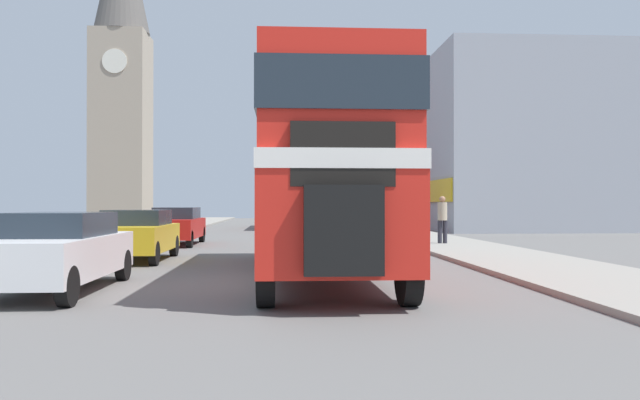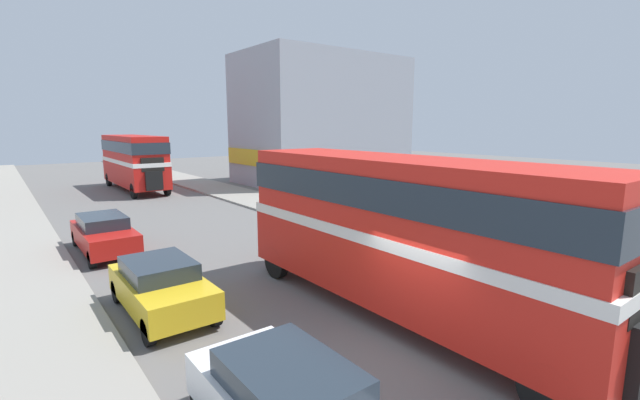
{
  "view_description": "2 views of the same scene",
  "coord_description": "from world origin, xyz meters",
  "px_view_note": "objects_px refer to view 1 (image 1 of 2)",
  "views": [
    {
      "loc": [
        0.32,
        -12.51,
        1.58
      ],
      "look_at": [
        1.2,
        1.52,
        1.69
      ],
      "focal_mm": 35.0,
      "sensor_mm": 36.0,
      "label": 1
    },
    {
      "loc": [
        -6.91,
        -5.71,
        4.91
      ],
      "look_at": [
        1.2,
        4.92,
        2.59
      ],
      "focal_mm": 24.0,
      "sensor_mm": 36.0,
      "label": 2
    }
  ],
  "objects_px": {
    "car_parked_near": "(56,250)",
    "pedestrian_walking": "(442,217)",
    "bus_distant": "(300,191)",
    "double_decker_bus": "(320,166)",
    "church_tower": "(122,56)",
    "car_parked_far": "(177,225)",
    "car_parked_mid": "(137,234)"
  },
  "relations": [
    {
      "from": "double_decker_bus",
      "to": "pedestrian_walking",
      "type": "bearing_deg",
      "value": 60.47
    },
    {
      "from": "pedestrian_walking",
      "to": "bus_distant",
      "type": "bearing_deg",
      "value": 104.77
    },
    {
      "from": "double_decker_bus",
      "to": "car_parked_mid",
      "type": "xyz_separation_m",
      "value": [
        -4.94,
        3.85,
        -1.71
      ]
    },
    {
      "from": "car_parked_near",
      "to": "pedestrian_walking",
      "type": "bearing_deg",
      "value": 48.9
    },
    {
      "from": "car_parked_mid",
      "to": "car_parked_far",
      "type": "relative_size",
      "value": 0.88
    },
    {
      "from": "bus_distant",
      "to": "pedestrian_walking",
      "type": "height_order",
      "value": "bus_distant"
    },
    {
      "from": "pedestrian_walking",
      "to": "car_parked_mid",
      "type": "bearing_deg",
      "value": -152.2
    },
    {
      "from": "double_decker_bus",
      "to": "car_parked_near",
      "type": "xyz_separation_m",
      "value": [
        -4.95,
        -2.44,
        -1.71
      ]
    },
    {
      "from": "car_parked_far",
      "to": "church_tower",
      "type": "xyz_separation_m",
      "value": [
        -11.64,
        37.74,
        15.48
      ]
    },
    {
      "from": "car_parked_mid",
      "to": "pedestrian_walking",
      "type": "height_order",
      "value": "pedestrian_walking"
    },
    {
      "from": "car_parked_near",
      "to": "car_parked_far",
      "type": "xyz_separation_m",
      "value": [
        -0.04,
        13.25,
        0.01
      ]
    },
    {
      "from": "double_decker_bus",
      "to": "pedestrian_walking",
      "type": "height_order",
      "value": "double_decker_bus"
    },
    {
      "from": "bus_distant",
      "to": "pedestrian_walking",
      "type": "relative_size",
      "value": 5.55
    },
    {
      "from": "double_decker_bus",
      "to": "car_parked_near",
      "type": "bearing_deg",
      "value": -153.73
    },
    {
      "from": "double_decker_bus",
      "to": "pedestrian_walking",
      "type": "xyz_separation_m",
      "value": [
        5.22,
        9.21,
        -1.33
      ]
    },
    {
      "from": "car_parked_near",
      "to": "car_parked_mid",
      "type": "height_order",
      "value": "car_parked_near"
    },
    {
      "from": "car_parked_mid",
      "to": "pedestrian_walking",
      "type": "relative_size",
      "value": 2.19
    },
    {
      "from": "car_parked_near",
      "to": "pedestrian_walking",
      "type": "relative_size",
      "value": 2.41
    },
    {
      "from": "car_parked_far",
      "to": "pedestrian_walking",
      "type": "xyz_separation_m",
      "value": [
        10.2,
        -1.6,
        0.36
      ]
    },
    {
      "from": "bus_distant",
      "to": "church_tower",
      "type": "distance_m",
      "value": 30.42
    },
    {
      "from": "church_tower",
      "to": "double_decker_bus",
      "type": "bearing_deg",
      "value": -71.09
    },
    {
      "from": "car_parked_near",
      "to": "church_tower",
      "type": "height_order",
      "value": "church_tower"
    },
    {
      "from": "car_parked_near",
      "to": "car_parked_far",
      "type": "height_order",
      "value": "car_parked_far"
    },
    {
      "from": "car_parked_mid",
      "to": "church_tower",
      "type": "distance_m",
      "value": 48.74
    },
    {
      "from": "car_parked_mid",
      "to": "church_tower",
      "type": "bearing_deg",
      "value": 104.65
    },
    {
      "from": "bus_distant",
      "to": "church_tower",
      "type": "relative_size",
      "value": 0.31
    },
    {
      "from": "car_parked_far",
      "to": "car_parked_mid",
      "type": "bearing_deg",
      "value": -89.65
    },
    {
      "from": "double_decker_bus",
      "to": "car_parked_mid",
      "type": "distance_m",
      "value": 6.5
    },
    {
      "from": "double_decker_bus",
      "to": "pedestrian_walking",
      "type": "distance_m",
      "value": 10.67
    },
    {
      "from": "double_decker_bus",
      "to": "car_parked_far",
      "type": "xyz_separation_m",
      "value": [
        -4.99,
        10.81,
        -1.7
      ]
    },
    {
      "from": "car_parked_near",
      "to": "double_decker_bus",
      "type": "bearing_deg",
      "value": 26.27
    },
    {
      "from": "double_decker_bus",
      "to": "car_parked_near",
      "type": "distance_m",
      "value": 5.78
    }
  ]
}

